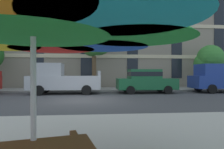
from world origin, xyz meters
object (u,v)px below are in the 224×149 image
Objects in this scene: pickup_silver at (61,80)px; street_tree_right at (209,61)px; pickup_blue at (221,79)px; sedan_green at (146,80)px; street_tree_middle at (95,43)px; patio_umbrella at (33,14)px.

street_tree_right is (13.11, 3.08, 1.62)m from pickup_silver.
street_tree_right is at bearing 74.22° from pickup_blue.
pickup_blue is at bearing -105.78° from street_tree_right.
street_tree_right reaches higher than pickup_blue.
sedan_green is 5.71m from street_tree_middle.
street_tree_right reaches higher than sedan_green.
street_tree_middle is (-9.78, 2.88, 3.13)m from pickup_blue.
patio_umbrella is (1.58, -12.70, 1.07)m from pickup_silver.
sedan_green is at bearing -180.00° from pickup_blue.
sedan_green is 0.78× the size of street_tree_middle.
sedan_green is 1.06× the size of street_tree_right.
patio_umbrella is at bearing -93.20° from street_tree_middle.
pickup_blue is 10.66m from street_tree_middle.
pickup_blue is at bearing 50.01° from patio_umbrella.
street_tree_middle reaches higher than pickup_silver.
street_tree_middle is at bearing 86.80° from patio_umbrella.
patio_umbrella reaches higher than pickup_blue.
street_tree_right is at bearing 1.03° from street_tree_middle.
sedan_green is 1.26× the size of patio_umbrella.
street_tree_middle reaches higher than street_tree_right.
street_tree_right is (6.91, 3.08, 1.69)m from sedan_green.
sedan_green is at bearing -155.99° from street_tree_right.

